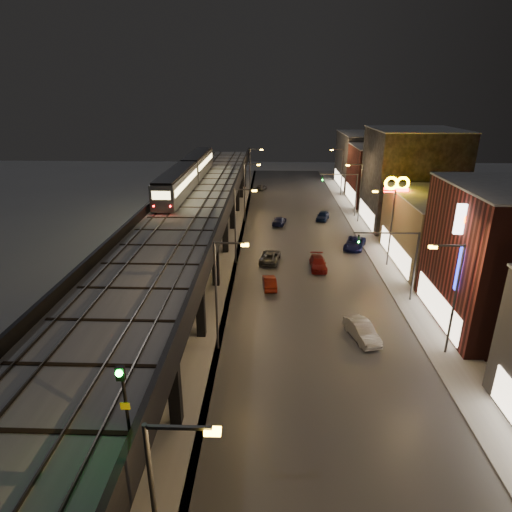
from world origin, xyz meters
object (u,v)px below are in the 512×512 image
object	(u,v)px
car_mid_silver	(270,257)
car_mid_dark	(279,221)
subway_train	(189,172)
sign_citgo	(468,237)
car_near_white	(269,283)
car_far_white	(261,187)
car_onc_dark	(355,244)
car_onc_red	(323,216)
car_onc_white	(318,264)
rail_signal	(123,387)
car_onc_silver	(362,332)

from	to	relation	value
car_mid_silver	car_mid_dark	size ratio (longest dim) A/B	1.11
subway_train	sign_citgo	bearing A→B (deg)	-47.67
car_near_white	car_mid_silver	size ratio (longest dim) A/B	0.79
car_far_white	car_onc_dark	size ratio (longest dim) A/B	0.73
car_onc_red	car_onc_white	bearing A→B (deg)	-80.35
car_onc_dark	car_onc_white	distance (m)	8.80
car_onc_red	car_onc_dark	bearing A→B (deg)	-61.03
car_onc_red	sign_citgo	world-z (taller)	sign_citgo
sign_citgo	car_onc_dark	bearing A→B (deg)	101.43
subway_train	car_far_white	world-z (taller)	subway_train
car_onc_white	car_mid_dark	bearing A→B (deg)	103.74
car_mid_dark	car_onc_white	xyz separation A→B (m)	(4.17, -17.27, 0.03)
rail_signal	car_onc_silver	distance (m)	23.49
subway_train	rail_signal	distance (m)	48.84
rail_signal	car_mid_dark	world-z (taller)	rail_signal
sign_citgo	car_mid_silver	bearing A→B (deg)	133.60
subway_train	car_onc_silver	bearing A→B (deg)	-57.62
car_near_white	car_onc_white	world-z (taller)	car_onc_white
subway_train	car_mid_silver	bearing A→B (deg)	-49.21
car_onc_white	car_near_white	bearing A→B (deg)	-135.45
rail_signal	car_far_white	bearing A→B (deg)	87.33
car_mid_silver	car_onc_silver	bearing A→B (deg)	122.40
car_far_white	car_onc_red	size ratio (longest dim) A/B	0.89
car_mid_dark	car_onc_white	distance (m)	17.76
car_onc_white	rail_signal	bearing A→B (deg)	-108.31
car_mid_dark	car_mid_silver	bearing A→B (deg)	95.63
subway_train	car_onc_silver	distance (m)	37.00
car_far_white	car_onc_silver	xyz separation A→B (m)	(9.52, -56.87, 0.10)
rail_signal	car_onc_white	distance (m)	35.48
subway_train	sign_citgo	distance (m)	40.10
car_far_white	rail_signal	bearing A→B (deg)	105.92
subway_train	car_onc_white	distance (m)	24.58
car_onc_silver	car_onc_dark	world-z (taller)	car_onc_silver
car_onc_silver	car_far_white	bearing A→B (deg)	84.19
subway_train	rail_signal	xyz separation A→B (m)	(6.40, -48.41, 0.58)
car_onc_silver	car_onc_dark	size ratio (longest dim) A/B	0.88
car_onc_silver	car_onc_white	xyz separation A→B (m)	(-2.05, 14.93, -0.08)
subway_train	car_onc_silver	world-z (taller)	subway_train
rail_signal	car_far_white	xyz separation A→B (m)	(3.48, 74.68, -8.21)
car_mid_silver	car_far_white	bearing A→B (deg)	-78.93
car_mid_dark	sign_citgo	bearing A→B (deg)	124.51
car_mid_silver	car_mid_dark	bearing A→B (deg)	-86.75
car_mid_dark	car_onc_silver	xyz separation A→B (m)	(6.21, -32.20, 0.11)
car_onc_dark	car_mid_dark	bearing A→B (deg)	152.57
subway_train	car_onc_dark	distance (m)	25.53
car_mid_dark	car_onc_red	bearing A→B (deg)	-147.50
car_onc_dark	car_mid_silver	bearing A→B (deg)	-135.74
car_mid_silver	car_mid_dark	xyz separation A→B (m)	(1.35, 15.32, -0.04)
sign_citgo	car_mid_dark	bearing A→B (deg)	113.85
car_onc_silver	car_mid_silver	bearing A→B (deg)	98.82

